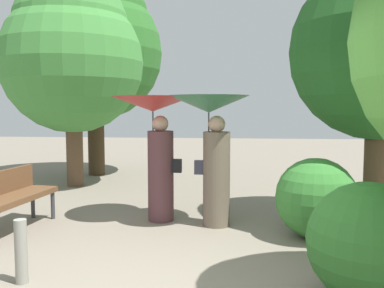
{
  "coord_description": "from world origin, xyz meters",
  "views": [
    {
      "loc": [
        0.66,
        -3.51,
        1.7
      ],
      "look_at": [
        0.0,
        3.07,
        1.13
      ],
      "focal_mm": 38.51,
      "sensor_mm": 36.0,
      "label": 1
    }
  ],
  "objects_px": {
    "park_bench": "(10,194)",
    "path_marker_post": "(21,251)",
    "person_right": "(212,133)",
    "tree_mid_right": "(381,36)",
    "tree_near_left": "(72,52)",
    "person_left": "(156,131)",
    "tree_mid_left": "(94,42)"
  },
  "relations": [
    {
      "from": "person_right",
      "to": "tree_mid_right",
      "type": "height_order",
      "value": "tree_mid_right"
    },
    {
      "from": "tree_mid_right",
      "to": "person_right",
      "type": "bearing_deg",
      "value": -173.15
    },
    {
      "from": "park_bench",
      "to": "tree_mid_left",
      "type": "distance_m",
      "value": 5.64
    },
    {
      "from": "tree_near_left",
      "to": "tree_mid_right",
      "type": "xyz_separation_m",
      "value": [
        5.53,
        -2.48,
        -0.19
      ]
    },
    {
      "from": "person_right",
      "to": "path_marker_post",
      "type": "distance_m",
      "value": 2.98
    },
    {
      "from": "person_left",
      "to": "tree_mid_right",
      "type": "distance_m",
      "value": 3.51
    },
    {
      "from": "tree_near_left",
      "to": "path_marker_post",
      "type": "xyz_separation_m",
      "value": [
        1.41,
        -4.96,
        -2.6
      ]
    },
    {
      "from": "person_right",
      "to": "park_bench",
      "type": "xyz_separation_m",
      "value": [
        -2.77,
        -0.55,
        -0.83
      ]
    },
    {
      "from": "tree_mid_left",
      "to": "park_bench",
      "type": "bearing_deg",
      "value": -85.19
    },
    {
      "from": "park_bench",
      "to": "tree_mid_right",
      "type": "xyz_separation_m",
      "value": [
        5.15,
        0.83,
        2.22
      ]
    },
    {
      "from": "tree_mid_left",
      "to": "path_marker_post",
      "type": "xyz_separation_m",
      "value": [
        1.44,
        -6.49,
        -3.05
      ]
    },
    {
      "from": "person_left",
      "to": "park_bench",
      "type": "xyz_separation_m",
      "value": [
        -1.92,
        -0.74,
        -0.85
      ]
    },
    {
      "from": "person_left",
      "to": "tree_mid_right",
      "type": "bearing_deg",
      "value": -81.64
    },
    {
      "from": "person_left",
      "to": "tree_mid_left",
      "type": "bearing_deg",
      "value": 36.36
    },
    {
      "from": "person_left",
      "to": "park_bench",
      "type": "distance_m",
      "value": 2.23
    },
    {
      "from": "person_right",
      "to": "park_bench",
      "type": "height_order",
      "value": "person_right"
    },
    {
      "from": "park_bench",
      "to": "path_marker_post",
      "type": "distance_m",
      "value": 1.96
    },
    {
      "from": "park_bench",
      "to": "tree_mid_left",
      "type": "relative_size",
      "value": 0.29
    },
    {
      "from": "path_marker_post",
      "to": "park_bench",
      "type": "bearing_deg",
      "value": 122.23
    },
    {
      "from": "person_right",
      "to": "tree_mid_right",
      "type": "xyz_separation_m",
      "value": [
        2.38,
        0.29,
        1.38
      ]
    },
    {
      "from": "park_bench",
      "to": "path_marker_post",
      "type": "height_order",
      "value": "park_bench"
    },
    {
      "from": "tree_near_left",
      "to": "tree_mid_right",
      "type": "distance_m",
      "value": 6.06
    },
    {
      "from": "person_left",
      "to": "tree_mid_right",
      "type": "relative_size",
      "value": 0.45
    },
    {
      "from": "person_left",
      "to": "park_bench",
      "type": "height_order",
      "value": "person_left"
    },
    {
      "from": "park_bench",
      "to": "tree_mid_left",
      "type": "xyz_separation_m",
      "value": [
        -0.41,
        4.84,
        2.86
      ]
    },
    {
      "from": "person_right",
      "to": "tree_near_left",
      "type": "relative_size",
      "value": 0.41
    },
    {
      "from": "person_left",
      "to": "tree_mid_left",
      "type": "relative_size",
      "value": 0.36
    },
    {
      "from": "person_left",
      "to": "tree_mid_left",
      "type": "xyz_separation_m",
      "value": [
        -2.33,
        4.1,
        2.01
      ]
    },
    {
      "from": "path_marker_post",
      "to": "person_left",
      "type": "bearing_deg",
      "value": 69.64
    },
    {
      "from": "park_bench",
      "to": "tree_near_left",
      "type": "height_order",
      "value": "tree_near_left"
    },
    {
      "from": "person_right",
      "to": "path_marker_post",
      "type": "height_order",
      "value": "person_right"
    },
    {
      "from": "park_bench",
      "to": "path_marker_post",
      "type": "xyz_separation_m",
      "value": [
        1.04,
        -1.65,
        -0.2
      ]
    }
  ]
}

